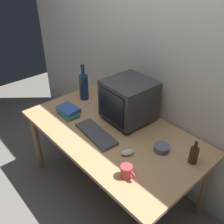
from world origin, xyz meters
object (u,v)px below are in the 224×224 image
object	(u,v)px
computer_mouse	(127,152)
bottle_short	(194,154)
bottle_tall	(84,86)
book_stack	(68,111)
cd_spindle	(162,148)
crt_monitor	(129,100)
keyboard	(96,134)
mug	(127,172)

from	to	relation	value
computer_mouse	bottle_short	world-z (taller)	bottle_short
bottle_tall	book_stack	xyz separation A→B (m)	(0.15, -0.29, -0.10)
bottle_tall	cd_spindle	size ratio (longest dim) A/B	3.15
bottle_tall	cd_spindle	world-z (taller)	bottle_tall
crt_monitor	keyboard	world-z (taller)	crt_monitor
crt_monitor	mug	distance (m)	0.70
book_stack	crt_monitor	bearing A→B (deg)	40.73
crt_monitor	mug	world-z (taller)	crt_monitor
crt_monitor	computer_mouse	bearing A→B (deg)	-45.32
bottle_short	book_stack	bearing A→B (deg)	-163.96
bottle_short	book_stack	distance (m)	1.15
cd_spindle	bottle_tall	bearing A→B (deg)	177.91
keyboard	book_stack	xyz separation A→B (m)	(-0.41, 0.00, 0.03)
mug	keyboard	bearing A→B (deg)	165.24
mug	bottle_tall	bearing A→B (deg)	158.11
bottle_short	mug	xyz separation A→B (m)	(-0.21, -0.45, -0.02)
cd_spindle	mug	bearing A→B (deg)	-88.45
bottle_tall	cd_spindle	bearing A→B (deg)	-2.09
bottle_tall	keyboard	bearing A→B (deg)	-27.62
computer_mouse	crt_monitor	bearing A→B (deg)	155.64
crt_monitor	keyboard	size ratio (longest dim) A/B	0.97
bottle_short	book_stack	xyz separation A→B (m)	(-1.11, -0.32, -0.03)
crt_monitor	book_stack	world-z (taller)	crt_monitor
bottle_tall	mug	world-z (taller)	bottle_tall
computer_mouse	book_stack	distance (m)	0.74
keyboard	computer_mouse	world-z (taller)	computer_mouse
keyboard	bottle_short	world-z (taller)	bottle_short
crt_monitor	bottle_tall	xyz separation A→B (m)	(-0.56, -0.07, -0.05)
keyboard	bottle_short	size ratio (longest dim) A/B	2.23
mug	cd_spindle	world-z (taller)	mug
computer_mouse	bottle_tall	size ratio (longest dim) A/B	0.26
computer_mouse	mug	distance (m)	0.22
crt_monitor	computer_mouse	world-z (taller)	crt_monitor
bottle_short	cd_spindle	size ratio (longest dim) A/B	1.57
book_stack	keyboard	bearing A→B (deg)	-0.09
keyboard	bottle_tall	bearing A→B (deg)	157.50
bottle_tall	bottle_short	world-z (taller)	bottle_tall
crt_monitor	mug	bearing A→B (deg)	-45.54
book_stack	mug	size ratio (longest dim) A/B	1.86
bottle_tall	bottle_short	bearing A→B (deg)	1.33
book_stack	cd_spindle	world-z (taller)	book_stack
bottle_tall	bottle_short	xyz separation A→B (m)	(1.25, 0.03, -0.07)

